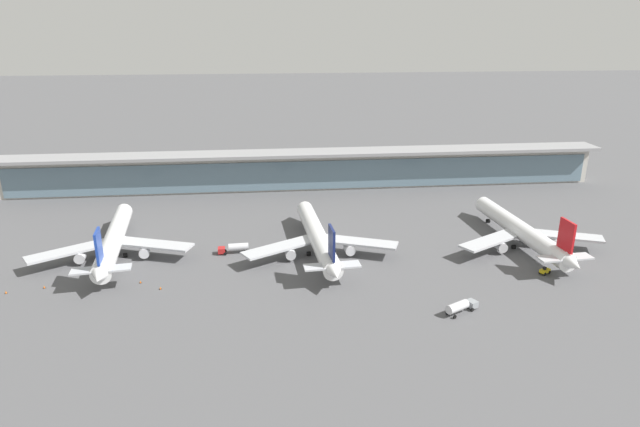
# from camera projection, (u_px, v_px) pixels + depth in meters

# --- Properties ---
(ground_plane) EXTENTS (1200.00, 1200.00, 0.00)m
(ground_plane) POSITION_uv_depth(u_px,v_px,m) (325.00, 253.00, 155.09)
(ground_plane) COLOR #515154
(airliner_left_stand) EXTENTS (43.93, 57.45, 15.30)m
(airliner_left_stand) POSITION_uv_depth(u_px,v_px,m) (114.00, 240.00, 151.53)
(airliner_left_stand) COLOR white
(airliner_left_stand) RESTS_ON ground
(airliner_centre_stand) EXTENTS (44.10, 57.47, 15.30)m
(airliner_centre_stand) POSITION_uv_depth(u_px,v_px,m) (318.00, 237.00, 153.62)
(airliner_centre_stand) COLOR white
(airliner_centre_stand) RESTS_ON ground
(airliner_right_stand) EXTENTS (44.10, 57.46, 15.30)m
(airliner_right_stand) POSITION_uv_depth(u_px,v_px,m) (522.00, 231.00, 158.30)
(airliner_right_stand) COLOR white
(airliner_right_stand) RESTS_ON ground
(service_truck_near_nose_grey) EXTENTS (8.65, 6.02, 2.95)m
(service_truck_near_nose_grey) POSITION_uv_depth(u_px,v_px,m) (461.00, 306.00, 122.42)
(service_truck_near_nose_grey) COLOR gray
(service_truck_near_nose_grey) RESTS_ON ground
(service_truck_under_wing_yellow) EXTENTS (3.33, 2.85, 2.05)m
(service_truck_under_wing_yellow) POSITION_uv_depth(u_px,v_px,m) (545.00, 271.00, 141.89)
(service_truck_under_wing_yellow) COLOR yellow
(service_truck_under_wing_yellow) RESTS_ON ground
(service_truck_mid_apron_red) EXTENTS (8.70, 2.84, 2.95)m
(service_truck_mid_apron_red) POSITION_uv_depth(u_px,v_px,m) (235.00, 248.00, 154.44)
(service_truck_mid_apron_red) COLOR #B21E1E
(service_truck_mid_apron_red) RESTS_ON ground
(terminal_building) EXTENTS (235.17, 12.80, 15.20)m
(terminal_building) POSITION_uv_depth(u_px,v_px,m) (306.00, 169.00, 214.02)
(terminal_building) COLOR beige
(terminal_building) RESTS_ON ground
(safety_cone_alpha) EXTENTS (0.62, 0.62, 0.70)m
(safety_cone_alpha) POSITION_uv_depth(u_px,v_px,m) (140.00, 282.00, 137.06)
(safety_cone_alpha) COLOR orange
(safety_cone_alpha) RESTS_ON ground
(safety_cone_bravo) EXTENTS (0.62, 0.62, 0.70)m
(safety_cone_bravo) POSITION_uv_depth(u_px,v_px,m) (160.00, 288.00, 133.86)
(safety_cone_bravo) COLOR orange
(safety_cone_bravo) RESTS_ON ground
(safety_cone_charlie) EXTENTS (0.62, 0.62, 0.70)m
(safety_cone_charlie) POSITION_uv_depth(u_px,v_px,m) (107.00, 280.00, 138.32)
(safety_cone_charlie) COLOR orange
(safety_cone_charlie) RESTS_ON ground
(safety_cone_delta) EXTENTS (0.62, 0.62, 0.70)m
(safety_cone_delta) POSITION_uv_depth(u_px,v_px,m) (44.00, 287.00, 134.39)
(safety_cone_delta) COLOR orange
(safety_cone_delta) RESTS_ON ground
(safety_cone_echo) EXTENTS (0.62, 0.62, 0.70)m
(safety_cone_echo) POSITION_uv_depth(u_px,v_px,m) (6.00, 292.00, 131.77)
(safety_cone_echo) COLOR orange
(safety_cone_echo) RESTS_ON ground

